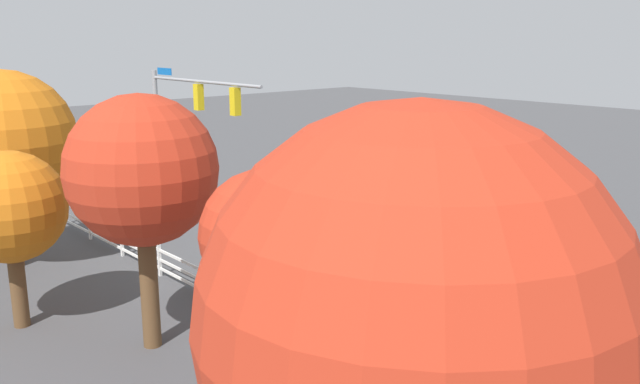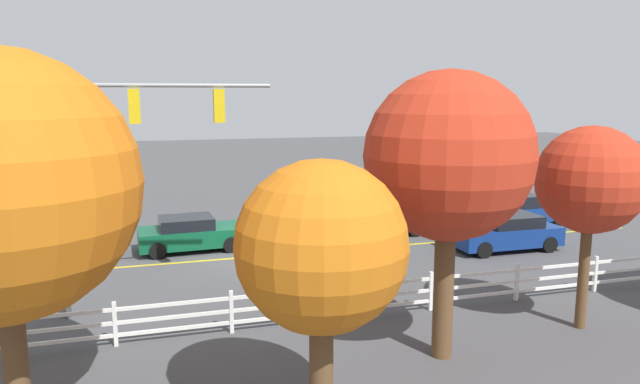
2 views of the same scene
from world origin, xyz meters
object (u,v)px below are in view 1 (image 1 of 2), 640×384
tree_0 (10,208)px  tree_3 (142,172)px  car_4 (552,319)px  pedestrian (161,214)px  tree_4 (414,320)px  car_0 (498,252)px  car_1 (353,254)px  car_3 (334,211)px  tree_2 (5,141)px  tree_1 (264,235)px

tree_0 → tree_3: 4.45m
car_4 → pedestrian: bearing=10.4°
pedestrian → tree_3: tree_3 is taller
tree_4 → pedestrian: bearing=-21.2°
car_0 → tree_3: 12.97m
car_0 → car_1: bearing=-129.1°
car_0 → car_3: size_ratio=1.14×
tree_0 → tree_3: bearing=-149.3°
car_1 → car_4: car_1 is taller
tree_2 → car_1: bearing=-135.6°
tree_0 → tree_1: size_ratio=0.94×
tree_4 → car_4: bearing=-70.2°
car_1 → tree_4: (-11.33, 10.47, 4.45)m
car_0 → tree_3: (2.97, 11.95, 4.08)m
tree_0 → tree_3: tree_3 is taller
car_4 → tree_0: (10.83, 10.24, 2.80)m
tree_3 → tree_1: bearing=-173.6°
car_3 → pedestrian: (3.89, 6.29, 0.24)m
car_3 → tree_1: 14.91m
car_1 → tree_3: (-0.38, 8.03, 4.12)m
car_4 → tree_2: bearing=28.3°
car_3 → pedestrian: size_ratio=2.51×
tree_2 → tree_4: bearing=174.5°
pedestrian → tree_4: (-19.87, 7.69, 4.19)m
car_1 → pedestrian: pedestrian is taller
car_3 → tree_4: size_ratio=0.56×
tree_0 → pedestrian: bearing=-54.7°
car_0 → pedestrian: size_ratio=2.86×
pedestrian → tree_2: (0.17, 5.76, 3.67)m
pedestrian → tree_2: tree_2 is taller
car_1 → pedestrian: bearing=14.7°
car_0 → car_3: (8.00, 0.41, -0.02)m
tree_1 → tree_4: size_ratio=0.72×
tree_2 → tree_1: bearing=-175.8°
tree_1 → car_4: bearing=-110.0°
car_3 → tree_3: 13.24m
tree_1 → car_3: bearing=-49.4°
tree_3 → car_4: bearing=-131.6°
tree_3 → tree_4: size_ratio=0.90×
tree_2 → tree_3: tree_2 is taller
pedestrian → tree_3: bearing=152.3°
tree_1 → tree_0: bearing=18.3°
tree_1 → tree_2: 13.55m
tree_2 → pedestrian: bearing=-91.6°
pedestrian → tree_2: 6.83m
car_4 → pedestrian: 16.34m
car_3 → tree_3: (-5.04, 11.54, 4.11)m
tree_2 → tree_4: size_ratio=0.94×
pedestrian → car_1: bearing=-159.3°
pedestrian → tree_4: 21.72m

